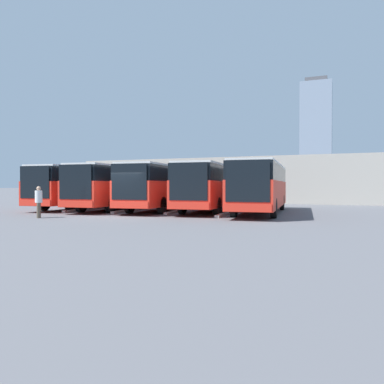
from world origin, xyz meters
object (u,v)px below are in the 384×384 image
bus_2 (166,186)px  bus_0 (261,186)px  pedestrian (39,201)px  bus_3 (122,186)px  bus_4 (86,186)px  bus_1 (214,186)px

bus_2 → bus_0: bearing=171.6°
bus_0 → pedestrian: 13.21m
bus_3 → bus_4: (3.45, -0.37, 0.00)m
bus_2 → bus_3: 3.47m
bus_0 → bus_2: size_ratio=1.00×
bus_3 → pedestrian: (0.15, 8.08, -0.83)m
bus_2 → bus_4: size_ratio=1.00×
bus_2 → bus_3: bearing=1.1°
bus_1 → bus_4: same height
bus_1 → bus_3: (6.90, 0.73, 0.00)m
bus_4 → pedestrian: size_ratio=6.96×
bus_1 → pedestrian: bearing=46.7°
bus_2 → bus_3: (3.45, 0.34, 0.00)m
bus_4 → pedestrian: (-3.30, 8.45, -0.83)m
bus_3 → pedestrian: 8.12m
bus_0 → bus_2: (6.90, -0.46, 0.00)m
bus_2 → bus_4: bearing=-4.8°
bus_4 → bus_2: bearing=175.2°
bus_1 → bus_2: (3.45, 0.39, 0.00)m
bus_3 → bus_4: bearing=-10.7°
bus_3 → bus_4: size_ratio=1.00×
bus_0 → bus_1: (3.45, -0.85, 0.00)m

